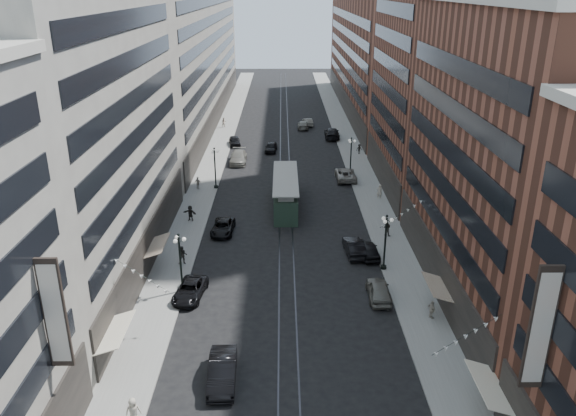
{
  "coord_description": "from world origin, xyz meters",
  "views": [
    {
      "loc": [
        -0.37,
        -15.28,
        25.21
      ],
      "look_at": [
        0.16,
        35.45,
        5.0
      ],
      "focal_mm": 35.0,
      "sensor_mm": 36.0,
      "label": 1
    }
  ],
  "objects_px": {
    "car_8": "(238,157)",
    "car_14": "(308,122)",
    "pedestrian_2": "(183,255)",
    "lamppost_sw_far": "(180,261)",
    "car_9": "(235,141)",
    "lamppost_se_far": "(385,240)",
    "car_10": "(354,247)",
    "car_extra_1": "(369,250)",
    "pedestrian_extra_0": "(224,122)",
    "lamppost_sw_mid": "(215,167)",
    "lamppost_se_mid": "(351,155)",
    "car_11": "(346,174)",
    "pedestrian_6": "(198,183)",
    "streetcar": "(286,193)",
    "car_13": "(271,147)",
    "car_2": "(190,290)",
    "pedestrian_1": "(133,411)",
    "car_4": "(379,290)",
    "pedestrian_8": "(379,191)",
    "car_5": "(222,371)",
    "pedestrian_9": "(359,149)",
    "pedestrian_7": "(387,228)",
    "pedestrian_5": "(190,213)",
    "car_7": "(223,227)",
    "pedestrian_4": "(432,310)",
    "car_12": "(332,133)"
  },
  "relations": [
    {
      "from": "pedestrian_9",
      "to": "pedestrian_7",
      "type": "bearing_deg",
      "value": -107.86
    },
    {
      "from": "lamppost_sw_far",
      "to": "car_13",
      "type": "height_order",
      "value": "lamppost_sw_far"
    },
    {
      "from": "lamppost_se_far",
      "to": "pedestrian_7",
      "type": "distance_m",
      "value": 7.97
    },
    {
      "from": "lamppost_se_mid",
      "to": "streetcar",
      "type": "distance_m",
      "value": 14.62
    },
    {
      "from": "pedestrian_5",
      "to": "pedestrian_extra_0",
      "type": "relative_size",
      "value": 0.96
    },
    {
      "from": "car_5",
      "to": "car_13",
      "type": "xyz_separation_m",
      "value": [
        2.3,
        56.83,
        -0.1
      ]
    },
    {
      "from": "car_extra_1",
      "to": "pedestrian_extra_0",
      "type": "xyz_separation_m",
      "value": [
        -19.59,
        54.37,
        0.36
      ]
    },
    {
      "from": "streetcar",
      "to": "car_5",
      "type": "distance_m",
      "value": 33.08
    },
    {
      "from": "car_8",
      "to": "car_14",
      "type": "xyz_separation_m",
      "value": [
        11.55,
        24.01,
        -0.14
      ]
    },
    {
      "from": "car_extra_1",
      "to": "pedestrian_extra_0",
      "type": "distance_m",
      "value": 57.8
    },
    {
      "from": "car_12",
      "to": "pedestrian_7",
      "type": "height_order",
      "value": "pedestrian_7"
    },
    {
      "from": "lamppost_se_mid",
      "to": "car_4",
      "type": "xyz_separation_m",
      "value": [
        -1.32,
        -33.2,
        -2.3
      ]
    },
    {
      "from": "pedestrian_2",
      "to": "car_8",
      "type": "height_order",
      "value": "pedestrian_2"
    },
    {
      "from": "pedestrian_4",
      "to": "pedestrian_8",
      "type": "bearing_deg",
      "value": -22.66
    },
    {
      "from": "car_9",
      "to": "pedestrian_2",
      "type": "bearing_deg",
      "value": -100.05
    },
    {
      "from": "car_9",
      "to": "pedestrian_8",
      "type": "xyz_separation_m",
      "value": [
        20.23,
        -25.92,
        0.34
      ]
    },
    {
      "from": "car_4",
      "to": "pedestrian_1",
      "type": "bearing_deg",
      "value": 41.98
    },
    {
      "from": "pedestrian_4",
      "to": "car_8",
      "type": "height_order",
      "value": "car_8"
    },
    {
      "from": "lamppost_se_far",
      "to": "car_7",
      "type": "distance_m",
      "value": 18.45
    },
    {
      "from": "pedestrian_4",
      "to": "pedestrian_5",
      "type": "height_order",
      "value": "pedestrian_5"
    },
    {
      "from": "lamppost_se_mid",
      "to": "pedestrian_7",
      "type": "bearing_deg",
      "value": -85.53
    },
    {
      "from": "pedestrian_extra_0",
      "to": "car_10",
      "type": "bearing_deg",
      "value": -99.52
    },
    {
      "from": "lamppost_se_far",
      "to": "pedestrian_2",
      "type": "relative_size",
      "value": 3.0
    },
    {
      "from": "lamppost_sw_far",
      "to": "car_10",
      "type": "relative_size",
      "value": 1.15
    },
    {
      "from": "pedestrian_7",
      "to": "pedestrian_8",
      "type": "xyz_separation_m",
      "value": [
        1.03,
        11.26,
        0.06
      ]
    },
    {
      "from": "lamppost_se_far",
      "to": "pedestrian_9",
      "type": "height_order",
      "value": "lamppost_se_far"
    },
    {
      "from": "lamppost_sw_mid",
      "to": "car_7",
      "type": "height_order",
      "value": "lamppost_sw_mid"
    },
    {
      "from": "car_14",
      "to": "pedestrian_extra_0",
      "type": "bearing_deg",
      "value": -0.89
    },
    {
      "from": "car_9",
      "to": "pedestrian_5",
      "type": "relative_size",
      "value": 2.45
    },
    {
      "from": "pedestrian_6",
      "to": "car_11",
      "type": "bearing_deg",
      "value": -149.79
    },
    {
      "from": "lamppost_se_mid",
      "to": "pedestrian_8",
      "type": "distance_m",
      "value": 9.78
    },
    {
      "from": "car_11",
      "to": "car_14",
      "type": "bearing_deg",
      "value": -83.62
    },
    {
      "from": "lamppost_se_far",
      "to": "car_2",
      "type": "xyz_separation_m",
      "value": [
        -17.6,
        -4.82,
        -2.41
      ]
    },
    {
      "from": "car_2",
      "to": "pedestrian_1",
      "type": "distance_m",
      "value": 15.33
    },
    {
      "from": "lamppost_se_mid",
      "to": "car_14",
      "type": "distance_m",
      "value": 31.19
    },
    {
      "from": "lamppost_sw_mid",
      "to": "pedestrian_extra_0",
      "type": "xyz_separation_m",
      "value": [
        -2.16,
        34.14,
        -2.0
      ]
    },
    {
      "from": "car_10",
      "to": "pedestrian_8",
      "type": "height_order",
      "value": "pedestrian_8"
    },
    {
      "from": "lamppost_sw_far",
      "to": "car_9",
      "type": "height_order",
      "value": "lamppost_sw_far"
    },
    {
      "from": "streetcar",
      "to": "lamppost_se_far",
      "type": "bearing_deg",
      "value": -61.19
    },
    {
      "from": "pedestrian_6",
      "to": "pedestrian_extra_0",
      "type": "bearing_deg",
      "value": -71.32
    },
    {
      "from": "pedestrian_4",
      "to": "pedestrian_2",
      "type": "bearing_deg",
      "value": 43.61
    },
    {
      "from": "car_extra_1",
      "to": "pedestrian_extra_0",
      "type": "bearing_deg",
      "value": -72.51
    },
    {
      "from": "car_extra_1",
      "to": "pedestrian_9",
      "type": "bearing_deg",
      "value": -98.1
    },
    {
      "from": "car_13",
      "to": "pedestrian_8",
      "type": "bearing_deg",
      "value": -51.97
    },
    {
      "from": "streetcar",
      "to": "car_14",
      "type": "bearing_deg",
      "value": 83.89
    },
    {
      "from": "car_2",
      "to": "car_11",
      "type": "distance_m",
      "value": 35.62
    },
    {
      "from": "streetcar",
      "to": "pedestrian_2",
      "type": "distance_m",
      "value": 18.53
    },
    {
      "from": "car_13",
      "to": "car_10",
      "type": "bearing_deg",
      "value": -70.98
    },
    {
      "from": "lamppost_sw_far",
      "to": "lamppost_se_mid",
      "type": "bearing_deg",
      "value": 60.1
    },
    {
      "from": "car_2",
      "to": "car_13",
      "type": "height_order",
      "value": "car_13"
    }
  ]
}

